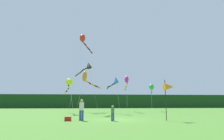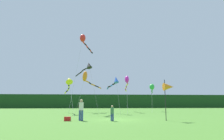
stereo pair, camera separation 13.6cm
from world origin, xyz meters
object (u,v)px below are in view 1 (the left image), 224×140
at_px(kite_orange, 86,78).
at_px(kite_green, 152,87).
at_px(person_child, 113,112).
at_px(kite_magenta, 126,81).
at_px(kite_blue, 115,81).
at_px(kite_black, 88,66).
at_px(person_adult, 82,109).
at_px(cooler_box, 68,119).
at_px(kite_yellow, 69,82).
at_px(kite_red, 83,40).
at_px(banner_flag_pole, 169,87).

bearing_deg(kite_orange, kite_green, 14.60).
bearing_deg(person_child, kite_orange, 100.57).
bearing_deg(kite_orange, kite_magenta, 7.29).
bearing_deg(kite_blue, person_child, -97.03).
height_order(kite_black, kite_magenta, kite_black).
xyz_separation_m(person_child, kite_green, (9.12, 18.86, 3.66)).
height_order(person_adult, person_child, person_adult).
xyz_separation_m(person_child, cooler_box, (-3.79, 0.41, -0.56)).
relative_size(cooler_box, kite_magenta, 0.05).
bearing_deg(kite_yellow, person_adult, -77.12).
bearing_deg(kite_magenta, kite_red, -154.88).
bearing_deg(kite_black, kite_magenta, -11.44).
bearing_deg(banner_flag_pole, kite_blue, 106.68).
bearing_deg(kite_orange, kite_black, 86.59).
relative_size(person_child, cooler_box, 2.48).
xyz_separation_m(person_adult, kite_red, (-0.73, 12.51, 10.41)).
distance_m(kite_yellow, kite_blue, 6.79).
relative_size(person_adult, kite_blue, 0.34).
height_order(banner_flag_pole, kite_blue, kite_blue).
height_order(cooler_box, kite_black, kite_black).
bearing_deg(person_adult, kite_orange, 90.99).
distance_m(kite_green, kite_red, 15.47).
distance_m(person_adult, person_child, 2.76).
xyz_separation_m(cooler_box, kite_blue, (5.23, 11.32, 4.54)).
distance_m(kite_black, kite_yellow, 7.16).
bearing_deg(kite_red, banner_flag_pole, -57.63).
relative_size(person_adult, kite_black, 0.21).
bearing_deg(person_adult, kite_red, 93.36).
distance_m(person_child, kite_magenta, 17.68).
height_order(kite_yellow, kite_orange, kite_orange).
bearing_deg(kite_yellow, kite_orange, 55.56).
distance_m(cooler_box, kite_yellow, 12.73).
bearing_deg(kite_blue, cooler_box, -114.81).
height_order(person_child, kite_blue, kite_blue).
relative_size(kite_blue, kite_red, 0.44).
bearing_deg(banner_flag_pole, person_adult, 174.42).
bearing_deg(kite_red, kite_yellow, -154.95).
distance_m(kite_blue, kite_red, 8.41).
bearing_deg(kite_magenta, kite_orange, -172.71).
xyz_separation_m(cooler_box, kite_green, (12.91, 18.45, 4.22)).
relative_size(person_child, kite_orange, 0.19).
bearing_deg(kite_magenta, banner_flag_pole, -86.66).
bearing_deg(kite_magenta, person_child, -103.60).
distance_m(kite_yellow, kite_red, 7.12).
bearing_deg(cooler_box, kite_orange, 86.82).
bearing_deg(person_child, kite_red, 104.55).
bearing_deg(kite_orange, person_adult, -89.01).
height_order(kite_magenta, kite_yellow, kite_magenta).
bearing_deg(kite_green, kite_orange, -165.40).
distance_m(person_adult, kite_blue, 12.40).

